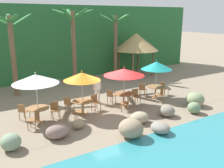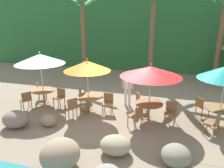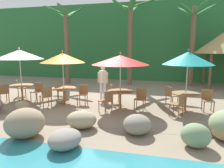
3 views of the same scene
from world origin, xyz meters
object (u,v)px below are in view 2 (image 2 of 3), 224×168
at_px(chair_white_seaward, 60,96).
at_px(chair_red_left, 137,115).
at_px(dining_table_orange, 88,99).
at_px(chair_white_inland, 40,89).
at_px(chair_orange_left, 71,106).
at_px(chair_teal_inland, 201,106).
at_px(dining_table_red, 149,106).
at_px(chair_teal_left, 214,122).
at_px(palm_tree_nearest, 83,26).
at_px(chair_orange_inland, 82,95).
at_px(waiter_in_white, 128,86).
at_px(chair_white_left, 26,99).
at_px(dining_table_teal, 220,111).
at_px(palm_tree_third, 222,27).
at_px(dining_table_white, 43,92).
at_px(umbrella_white, 40,59).
at_px(chair_orange_seaward, 108,102).
at_px(palm_tree_second, 153,21).
at_px(umbrella_red, 151,71).
at_px(chair_red_inland, 140,101).
at_px(umbrella_orange, 87,66).
at_px(chair_red_seaward, 171,111).

height_order(chair_white_seaward, chair_red_left, same).
bearing_deg(dining_table_orange, chair_white_inland, 164.60).
relative_size(chair_orange_left, chair_teal_inland, 1.00).
xyz_separation_m(dining_table_red, chair_teal_left, (2.30, -0.59, -0.10)).
relative_size(chair_orange_left, palm_tree_nearest, 0.16).
height_order(chair_orange_inland, waiter_in_white, waiter_in_white).
bearing_deg(chair_white_seaward, chair_white_left, -148.84).
height_order(dining_table_orange, dining_table_teal, same).
distance_m(chair_orange_inland, chair_red_left, 3.17).
distance_m(dining_table_red, waiter_in_white, 1.67).
bearing_deg(chair_teal_left, palm_tree_nearest, 140.91).
bearing_deg(dining_table_red, palm_tree_third, 61.44).
distance_m(dining_table_white, chair_white_left, 0.86).
distance_m(dining_table_white, chair_red_left, 4.70).
bearing_deg(umbrella_white, chair_orange_seaward, -0.45).
relative_size(umbrella_white, chair_teal_left, 2.93).
xyz_separation_m(dining_table_red, palm_tree_second, (-0.54, 5.82, 3.14)).
relative_size(umbrella_white, umbrella_red, 1.08).
xyz_separation_m(chair_orange_left, waiter_in_white, (1.96, 1.85, 0.47)).
distance_m(chair_white_left, dining_table_teal, 8.00).
relative_size(chair_red_inland, chair_teal_left, 1.00).
distance_m(dining_table_white, chair_teal_inland, 7.03).
bearing_deg(chair_orange_inland, chair_orange_left, -85.67).
bearing_deg(umbrella_orange, palm_tree_second, 70.24).
distance_m(chair_white_inland, chair_orange_inland, 2.39).
bearing_deg(chair_white_inland, chair_orange_inland, -3.93).
distance_m(dining_table_red, palm_tree_nearest, 7.82).
xyz_separation_m(chair_red_left, waiter_in_white, (-0.74, 1.97, 0.47)).
bearing_deg(dining_table_red, waiter_in_white, 132.73).
bearing_deg(umbrella_white, chair_white_seaward, 0.05).
xyz_separation_m(chair_orange_inland, palm_tree_nearest, (-1.80, 4.60, 2.97)).
distance_m(umbrella_white, dining_table_teal, 7.73).
distance_m(chair_red_left, chair_teal_inland, 2.91).
relative_size(chair_orange_seaward, chair_red_inland, 1.00).
relative_size(dining_table_orange, dining_table_red, 1.00).
distance_m(umbrella_red, palm_tree_third, 7.44).
bearing_deg(palm_tree_second, chair_orange_inland, -117.22).
height_order(chair_red_left, chair_teal_left, same).
height_order(chair_orange_left, chair_red_left, same).
height_order(umbrella_orange, chair_orange_inland, umbrella_orange).
relative_size(chair_white_inland, dining_table_teal, 0.79).
relative_size(chair_teal_inland, palm_tree_nearest, 0.16).
height_order(umbrella_white, chair_red_seaward, umbrella_white).
bearing_deg(palm_tree_nearest, chair_red_left, -52.92).
height_order(umbrella_red, palm_tree_second, palm_tree_second).
distance_m(chair_teal_inland, palm_tree_third, 6.46).
relative_size(dining_table_orange, chair_orange_seaward, 1.26).
bearing_deg(waiter_in_white, umbrella_red, -47.27).
distance_m(chair_orange_inland, waiter_in_white, 2.17).
relative_size(dining_table_orange, chair_red_seaward, 1.26).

